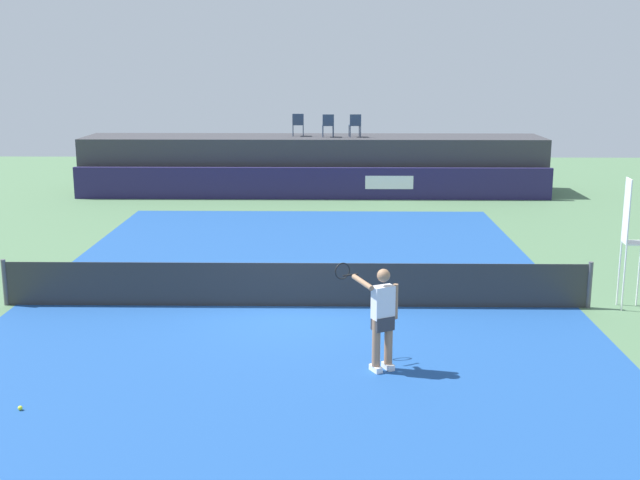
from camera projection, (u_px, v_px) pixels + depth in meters
ground_plane at (301, 270)px, 19.94m from camera, size 48.00×48.00×0.00m
court_inner at (296, 306)px, 17.01m from camera, size 12.00×22.00×0.00m
sponsor_wall at (312, 183)px, 30.05m from camera, size 18.00×0.22×1.20m
spectator_platform at (313, 164)px, 31.70m from camera, size 18.00×2.80×2.20m
spectator_chair_far_left at (298, 124)px, 31.37m from camera, size 0.46×0.46×0.89m
spectator_chair_left at (328, 124)px, 31.00m from camera, size 0.46×0.46×0.89m
spectator_chair_center at (355, 124)px, 31.02m from camera, size 0.48×0.48×0.89m
umpire_chair at (630, 235)px, 16.56m from camera, size 0.48×0.48×2.76m
tennis_net at (295, 285)px, 16.91m from camera, size 12.40×0.02×0.95m
net_post_near at (5, 282)px, 17.00m from camera, size 0.10×0.10×1.00m
net_post_far at (589, 285)px, 16.80m from camera, size 0.10×0.10×1.00m
tennis_player at (382, 316)px, 13.31m from camera, size 1.07×1.04×1.77m
tennis_ball at (20, 408)px, 11.94m from camera, size 0.07×0.07×0.07m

